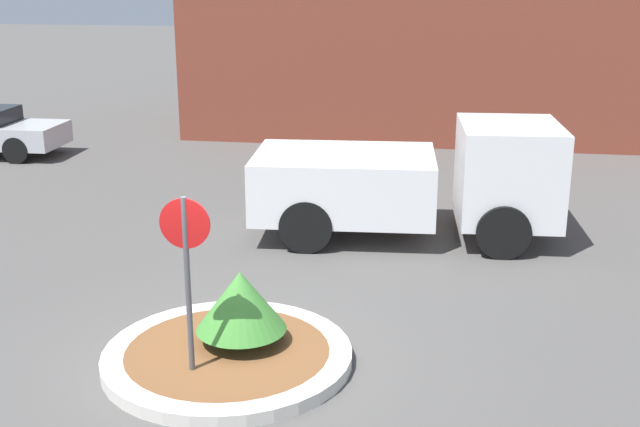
% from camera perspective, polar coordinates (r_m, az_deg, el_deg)
% --- Properties ---
extents(ground_plane, '(120.00, 120.00, 0.00)m').
position_cam_1_polar(ground_plane, '(10.66, -6.56, -10.45)').
color(ground_plane, '#514F4C').
extents(traffic_island, '(3.23, 3.23, 0.17)m').
position_cam_1_polar(traffic_island, '(10.62, -6.57, -10.03)').
color(traffic_island, beige).
rests_on(traffic_island, ground_plane).
extents(stop_sign, '(0.61, 0.07, 2.38)m').
position_cam_1_polar(stop_sign, '(9.59, -9.47, -3.22)').
color(stop_sign, '#4C4C51').
rests_on(stop_sign, ground_plane).
extents(island_shrub, '(1.19, 1.19, 0.99)m').
position_cam_1_polar(island_shrub, '(10.52, -5.66, -6.19)').
color(island_shrub, brown).
rests_on(island_shrub, traffic_island).
extents(utility_truck, '(5.74, 2.71, 2.19)m').
position_cam_1_polar(utility_truck, '(15.11, 6.74, 2.40)').
color(utility_truck, white).
rests_on(utility_truck, ground_plane).
extents(storefront_building, '(15.25, 6.07, 7.38)m').
position_cam_1_polar(storefront_building, '(25.45, 8.97, 14.17)').
color(storefront_building, brown).
rests_on(storefront_building, ground_plane).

